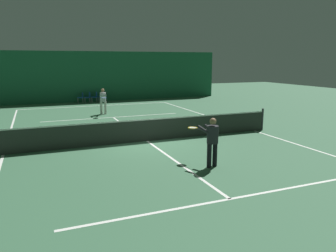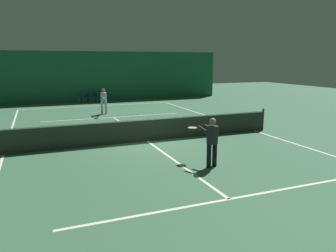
% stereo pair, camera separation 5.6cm
% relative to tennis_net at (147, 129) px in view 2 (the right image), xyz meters
% --- Properties ---
extents(ground_plane, '(60.00, 60.00, 0.00)m').
position_rel_tennis_net_xyz_m(ground_plane, '(0.00, 0.00, -0.51)').
color(ground_plane, '#386647').
extents(backdrop_curtain, '(23.00, 0.12, 4.11)m').
position_rel_tennis_net_xyz_m(backdrop_curtain, '(0.00, 14.80, 1.54)').
color(backdrop_curtain, '#1E5B3D').
rests_on(backdrop_curtain, ground).
extents(court_line_baseline_far, '(11.00, 0.10, 0.00)m').
position_rel_tennis_net_xyz_m(court_line_baseline_far, '(0.00, 11.90, -0.51)').
color(court_line_baseline_far, white).
rests_on(court_line_baseline_far, ground).
extents(court_line_service_far, '(8.25, 0.10, 0.00)m').
position_rel_tennis_net_xyz_m(court_line_service_far, '(0.00, 6.40, -0.51)').
color(court_line_service_far, white).
rests_on(court_line_service_far, ground).
extents(court_line_service_near, '(8.25, 0.10, 0.00)m').
position_rel_tennis_net_xyz_m(court_line_service_near, '(0.00, -6.40, -0.51)').
color(court_line_service_near, white).
rests_on(court_line_service_near, ground).
extents(court_line_sideline_left, '(0.10, 23.80, 0.00)m').
position_rel_tennis_net_xyz_m(court_line_sideline_left, '(-5.50, 0.00, -0.51)').
color(court_line_sideline_left, white).
rests_on(court_line_sideline_left, ground).
extents(court_line_sideline_right, '(0.10, 23.80, 0.00)m').
position_rel_tennis_net_xyz_m(court_line_sideline_right, '(5.50, 0.00, -0.51)').
color(court_line_sideline_right, white).
rests_on(court_line_sideline_right, ground).
extents(court_line_centre, '(0.10, 12.80, 0.00)m').
position_rel_tennis_net_xyz_m(court_line_centre, '(0.00, 0.00, -0.51)').
color(court_line_centre, white).
rests_on(court_line_centre, ground).
extents(tennis_net, '(12.00, 0.10, 1.07)m').
position_rel_tennis_net_xyz_m(tennis_net, '(0.00, 0.00, 0.00)').
color(tennis_net, '#2D332D').
rests_on(tennis_net, ground).
extents(player_near, '(0.66, 1.36, 1.59)m').
position_rel_tennis_net_xyz_m(player_near, '(0.83, -3.99, 0.42)').
color(player_near, black).
rests_on(player_near, ground).
extents(player_far, '(0.53, 1.37, 1.63)m').
position_rel_tennis_net_xyz_m(player_far, '(-0.29, 7.80, 0.44)').
color(player_far, beige).
rests_on(player_far, ground).
extents(courtside_chair_0, '(0.44, 0.44, 0.84)m').
position_rel_tennis_net_xyz_m(courtside_chair_0, '(-0.81, 14.25, -0.03)').
color(courtside_chair_0, '#99999E').
rests_on(courtside_chair_0, ground).
extents(courtside_chair_1, '(0.44, 0.44, 0.84)m').
position_rel_tennis_net_xyz_m(courtside_chair_1, '(-0.25, 14.25, -0.03)').
color(courtside_chair_1, '#99999E').
rests_on(courtside_chair_1, ground).
extents(courtside_chair_2, '(0.44, 0.44, 0.84)m').
position_rel_tennis_net_xyz_m(courtside_chair_2, '(0.31, 14.25, -0.03)').
color(courtside_chair_2, '#99999E').
rests_on(courtside_chair_2, ground).
extents(courtside_chair_3, '(0.44, 0.44, 0.84)m').
position_rel_tennis_net_xyz_m(courtside_chair_3, '(0.87, 14.25, -0.03)').
color(courtside_chair_3, '#99999E').
rests_on(courtside_chair_3, ground).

